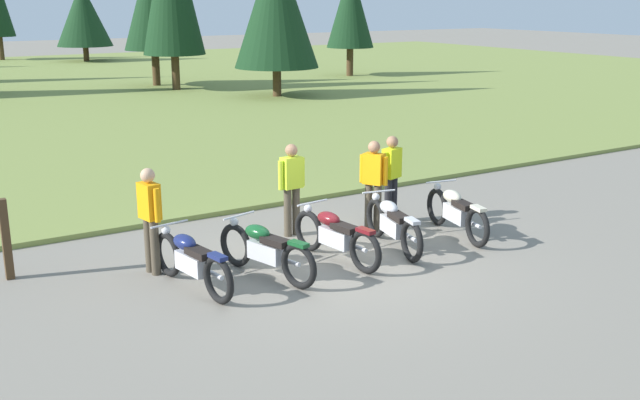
{
  "coord_description": "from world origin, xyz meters",
  "views": [
    {
      "loc": [
        -6.27,
        -9.51,
        4.14
      ],
      "look_at": [
        0.0,
        0.6,
        0.9
      ],
      "focal_mm": 41.81,
      "sensor_mm": 36.0,
      "label": 1
    }
  ],
  "objects": [
    {
      "name": "ground_plane",
      "position": [
        0.0,
        0.0,
        0.0
      ],
      "size": [
        140.0,
        140.0,
        0.0
      ],
      "primitive_type": "plane",
      "color": "gray"
    },
    {
      "name": "motorcycle_british_green",
      "position": [
        -1.32,
        0.04,
        0.44
      ],
      "size": [
        0.79,
        2.05,
        0.88
      ],
      "color": "black",
      "rests_on": "ground"
    },
    {
      "name": "motorcycle_navy",
      "position": [
        -2.47,
        0.17,
        0.44
      ],
      "size": [
        0.66,
        2.09,
        0.88
      ],
      "color": "black",
      "rests_on": "ground"
    },
    {
      "name": "rider_near_row_end",
      "position": [
        -2.74,
        1.11,
        0.95
      ],
      "size": [
        0.28,
        0.54,
        1.67
      ],
      "color": "#4C4233",
      "rests_on": "ground"
    },
    {
      "name": "trail_marker_post",
      "position": [
        -4.68,
        2.02,
        0.63
      ],
      "size": [
        0.12,
        0.12,
        1.26
      ],
      "primitive_type": "cube",
      "color": "#47331E",
      "rests_on": "ground"
    },
    {
      "name": "rider_with_back_turned",
      "position": [
        1.45,
        1.1,
        0.95
      ],
      "size": [
        0.37,
        0.49,
        1.67
      ],
      "color": "#4C4233",
      "rests_on": "ground"
    },
    {
      "name": "rider_checking_bike",
      "position": [
        0.04,
        1.62,
        0.95
      ],
      "size": [
        0.55,
        0.25,
        1.67
      ],
      "color": "#4C4233",
      "rests_on": "ground"
    },
    {
      "name": "motorcycle_silver",
      "position": [
        1.14,
        0.09,
        0.44
      ],
      "size": [
        0.69,
        2.08,
        0.88
      ],
      "color": "black",
      "rests_on": "ground"
    },
    {
      "name": "rider_in_hivis_vest",
      "position": [
        2.02,
        1.32,
        0.95
      ],
      "size": [
        0.53,
        0.32,
        1.67
      ],
      "color": "black",
      "rests_on": "ground"
    },
    {
      "name": "grass_moorland",
      "position": [
        0.0,
        25.42,
        0.05
      ],
      "size": [
        80.0,
        44.0,
        0.1
      ],
      "primitive_type": "cube",
      "color": "olive",
      "rests_on": "ground"
    },
    {
      "name": "motorcycle_cream",
      "position": [
        2.55,
        0.08,
        0.44
      ],
      "size": [
        0.68,
        2.08,
        0.88
      ],
      "color": "black",
      "rests_on": "ground"
    },
    {
      "name": "motorcycle_maroon",
      "position": [
        -0.04,
        0.07,
        0.44
      ],
      "size": [
        0.64,
        2.09,
        0.88
      ],
      "color": "black",
      "rests_on": "ground"
    }
  ]
}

